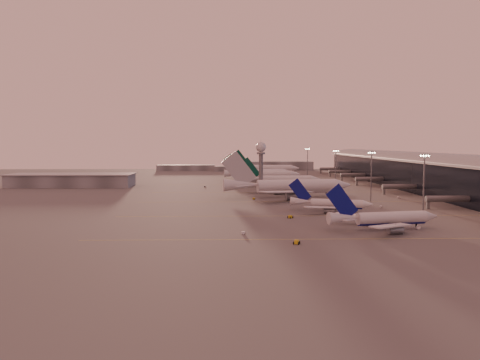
{
  "coord_description": "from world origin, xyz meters",
  "views": [
    {
      "loc": [
        -15.46,
        -173.05,
        28.82
      ],
      "look_at": [
        -9.55,
        63.72,
        10.11
      ],
      "focal_mm": 35.0,
      "sensor_mm": 36.0,
      "label": 1
    }
  ],
  "objects": [
    {
      "name": "mast_d",
      "position": [
        48.0,
        200.0,
        13.74
      ],
      "size": [
        3.6,
        0.56,
        25.0
      ],
      "color": "slate",
      "rests_on": "ground"
    },
    {
      "name": "narrowbody_near",
      "position": [
        36.29,
        -20.3,
        3.2
      ],
      "size": [
        40.11,
        31.75,
        15.78
      ],
      "color": "silver",
      "rests_on": "ground"
    },
    {
      "name": "greentail_a",
      "position": [
        19.03,
        133.7,
        3.49
      ],
      "size": [
        54.43,
        43.99,
        19.78
      ],
      "color": "silver",
      "rests_on": "ground"
    },
    {
      "name": "gsv_truck_c",
      "position": [
        -2.16,
        64.12,
        1.03
      ],
      "size": [
        5.32,
        3.51,
        2.02
      ],
      "color": "gold",
      "rests_on": "ground"
    },
    {
      "name": "greentail_b",
      "position": [
        10.36,
        179.58,
        3.76
      ],
      "size": [
        58.6,
        47.33,
        21.29
      ],
      "color": "silver",
      "rests_on": "ground"
    },
    {
      "name": "gsv_catering_b",
      "position": [
        73.38,
        67.04,
        1.97
      ],
      "size": [
        5.05,
        2.83,
        3.94
      ],
      "color": "silver",
      "rests_on": "ground"
    },
    {
      "name": "radar_tower",
      "position": [
        5.0,
        120.0,
        20.95
      ],
      "size": [
        6.4,
        6.4,
        31.1
      ],
      "color": "slate",
      "rests_on": "ground"
    },
    {
      "name": "gsv_tug_near",
      "position": [
        3.99,
        -41.99,
        0.58
      ],
      "size": [
        3.7,
        4.56,
        1.13
      ],
      "color": "gold",
      "rests_on": "ground"
    },
    {
      "name": "gsv_tug_far",
      "position": [
        11.03,
        93.82,
        0.58
      ],
      "size": [
        4.41,
        4.44,
        1.12
      ],
      "color": "gold",
      "rests_on": "ground"
    },
    {
      "name": "ground",
      "position": [
        0.0,
        0.0,
        0.0
      ],
      "size": [
        700.0,
        700.0,
        0.0
      ],
      "primitive_type": "plane",
      "color": "#524F50",
      "rests_on": "ground"
    },
    {
      "name": "mast_c",
      "position": [
        50.0,
        110.0,
        13.74
      ],
      "size": [
        3.6,
        0.56,
        25.0
      ],
      "color": "slate",
      "rests_on": "ground"
    },
    {
      "name": "mast_b",
      "position": [
        55.0,
        55.0,
        13.74
      ],
      "size": [
        3.6,
        0.56,
        25.0
      ],
      "color": "slate",
      "rests_on": "ground"
    },
    {
      "name": "gsv_tug_hangar",
      "position": [
        33.02,
        147.25,
        0.52
      ],
      "size": [
        3.81,
        2.65,
        1.0
      ],
      "color": "gold",
      "rests_on": "ground"
    },
    {
      "name": "greentail_c",
      "position": [
        12.3,
        216.15,
        3.37
      ],
      "size": [
        51.41,
        40.99,
        19.07
      ],
      "color": "silver",
      "rests_on": "ground"
    },
    {
      "name": "gsv_catering_a",
      "position": [
        48.49,
        -19.63,
        2.04
      ],
      "size": [
        5.14,
        2.7,
        4.08
      ],
      "color": "silver",
      "rests_on": "ground"
    },
    {
      "name": "widebody_white",
      "position": [
        16.77,
        74.46,
        4.32
      ],
      "size": [
        70.56,
        56.19,
        24.89
      ],
      "color": "silver",
      "rests_on": "ground"
    },
    {
      "name": "mast_a",
      "position": [
        58.0,
        0.0,
        13.74
      ],
      "size": [
        3.6,
        0.56,
        25.0
      ],
      "color": "slate",
      "rests_on": "ground"
    },
    {
      "name": "gsv_truck_d",
      "position": [
        -30.83,
        132.54,
        0.98
      ],
      "size": [
        3.06,
        5.07,
        1.93
      ],
      "color": "#5D6062",
      "rests_on": "ground"
    },
    {
      "name": "gsv_truck_a",
      "position": [
        -10.47,
        -27.32,
        1.03
      ],
      "size": [
        5.27,
        2.98,
        2.01
      ],
      "color": "silver",
      "rests_on": "ground"
    },
    {
      "name": "terminal",
      "position": [
        107.88,
        110.09,
        10.52
      ],
      "size": [
        57.0,
        362.0,
        23.04
      ],
      "color": "black",
      "rests_on": "ground"
    },
    {
      "name": "hangar",
      "position": [
        -120.0,
        140.0,
        4.32
      ],
      "size": [
        82.0,
        27.0,
        8.5
      ],
      "color": "#5A5D61",
      "rests_on": "ground"
    },
    {
      "name": "taxiway_markings",
      "position": [
        30.0,
        56.0,
        0.01
      ],
      "size": [
        180.0,
        185.25,
        0.02
      ],
      "color": "#D6C24B",
      "rests_on": "ground"
    },
    {
      "name": "greentail_d",
      "position": [
        19.41,
        258.7,
        4.04
      ],
      "size": [
        63.01,
        50.82,
        22.87
      ],
      "color": "silver",
      "rests_on": "ground"
    },
    {
      "name": "gsv_truck_b",
      "position": [
        53.01,
        31.95,
        1.12
      ],
      "size": [
        5.76,
        3.68,
        2.19
      ],
      "color": "silver",
      "rests_on": "ground"
    },
    {
      "name": "narrowbody_mid",
      "position": [
        27.84,
        21.91,
        2.79
      ],
      "size": [
        34.39,
        27.05,
        13.79
      ],
      "color": "silver",
      "rests_on": "ground"
    },
    {
      "name": "gsv_tug_mid",
      "position": [
        8.31,
        4.24,
        0.54
      ],
      "size": [
        3.92,
        4.29,
        1.05
      ],
      "color": "gold",
      "rests_on": "ground"
    },
    {
      "name": "distant_horizon",
      "position": [
        2.62,
        325.14,
        3.89
      ],
      "size": [
        165.0,
        37.5,
        9.0
      ],
      "color": "#5A5D61",
      "rests_on": "ground"
    }
  ]
}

